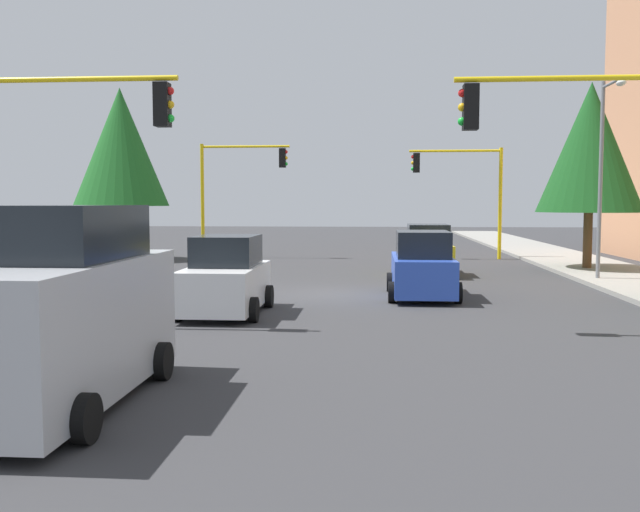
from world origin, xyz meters
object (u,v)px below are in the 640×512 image
at_px(car_white, 226,278).
at_px(traffic_signal_near_right, 61,148).
at_px(tree_roadside_mid, 590,148).
at_px(traffic_signal_far_left, 463,180).
at_px(street_lamp_curbside, 605,158).
at_px(traffic_signal_near_left, 581,149).
at_px(delivery_van_silver, 58,313).
at_px(traffic_signal_far_right, 237,177).
at_px(car_yellow, 428,252).
at_px(tree_opposite_side, 121,147).
at_px(car_blue, 422,267).

bearing_deg(car_white, traffic_signal_near_right, -58.33).
height_order(traffic_signal_near_right, tree_roadside_mid, tree_roadside_mid).
xyz_separation_m(traffic_signal_far_left, street_lamp_curbside, (10.39, 3.53, 0.44)).
relative_size(traffic_signal_near_left, car_white, 1.46).
relative_size(traffic_signal_near_right, delivery_van_silver, 1.19).
height_order(traffic_signal_far_left, traffic_signal_far_right, traffic_signal_far_right).
bearing_deg(delivery_van_silver, traffic_signal_near_right, -156.07).
relative_size(street_lamp_curbside, car_yellow, 1.83).
xyz_separation_m(traffic_signal_far_left, car_yellow, (7.97, -2.30, -3.01)).
xyz_separation_m(traffic_signal_near_right, car_yellow, (-12.03, 9.07, -3.13)).
relative_size(traffic_signal_far_left, tree_roadside_mid, 0.72).
relative_size(street_lamp_curbside, car_white, 1.84).
bearing_deg(traffic_signal_far_left, traffic_signal_near_left, 0.03).
distance_m(tree_opposite_side, car_blue, 19.12).
xyz_separation_m(tree_opposite_side, delivery_van_silver, (24.04, 7.98, -4.20)).
height_order(tree_roadside_mid, car_yellow, tree_roadside_mid).
bearing_deg(car_blue, traffic_signal_near_left, 28.12).
distance_m(traffic_signal_far_right, car_yellow, 12.50).
bearing_deg(traffic_signal_near_left, street_lamp_curbside, 159.89).
height_order(traffic_signal_far_left, traffic_signal_near_left, traffic_signal_near_left).
height_order(traffic_signal_far_left, car_white, traffic_signal_far_left).
height_order(delivery_van_silver, car_blue, delivery_van_silver).
relative_size(traffic_signal_far_right, delivery_van_silver, 1.21).
xyz_separation_m(tree_opposite_side, car_white, (15.97, 8.58, -4.58)).
bearing_deg(tree_roadside_mid, car_white, -46.04).
height_order(delivery_van_silver, car_white, delivery_van_silver).
bearing_deg(traffic_signal_far_right, tree_opposite_side, -69.27).
distance_m(traffic_signal_far_left, street_lamp_curbside, 10.98).
bearing_deg(tree_roadside_mid, street_lamp_curbside, -10.33).
bearing_deg(car_white, traffic_signal_near_left, 75.95).
bearing_deg(tree_opposite_side, car_blue, 47.72).
bearing_deg(car_yellow, traffic_signal_near_left, 10.87).
height_order(traffic_signal_near_right, tree_opposite_side, tree_opposite_side).
distance_m(traffic_signal_far_right, delivery_van_silver, 26.33).
xyz_separation_m(traffic_signal_near_left, car_white, (-2.03, -8.10, -3.05)).
bearing_deg(tree_roadside_mid, traffic_signal_near_right, -48.28).
bearing_deg(street_lamp_curbside, traffic_signal_far_right, -124.86).
xyz_separation_m(delivery_van_silver, car_white, (-8.07, 0.60, -0.39)).
xyz_separation_m(tree_roadside_mid, car_yellow, (1.97, -6.63, -4.13)).
xyz_separation_m(traffic_signal_far_right, delivery_van_silver, (26.04, 2.69, -2.81)).
distance_m(delivery_van_silver, car_white, 8.10).
height_order(car_white, car_blue, same).
relative_size(traffic_signal_far_left, delivery_van_silver, 1.15).
bearing_deg(car_yellow, car_white, -30.05).
height_order(tree_opposite_side, delivery_van_silver, tree_opposite_side).
bearing_deg(traffic_signal_far_left, tree_roadside_mid, 35.81).
xyz_separation_m(traffic_signal_near_right, car_white, (-2.03, 3.29, -3.13)).
xyz_separation_m(tree_roadside_mid, car_blue, (8.49, -7.26, -4.13)).
bearing_deg(traffic_signal_far_left, traffic_signal_far_right, -90.00).
distance_m(traffic_signal_far_right, car_white, 18.55).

